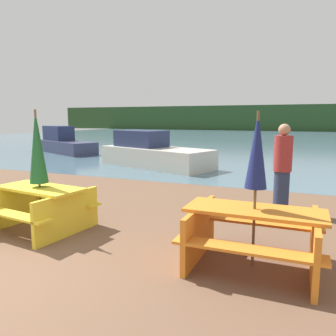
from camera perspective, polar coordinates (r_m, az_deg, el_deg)
water at (r=34.34m, az=16.33°, el=5.06°), size 60.00×50.00×0.00m
far_treeline at (r=54.21m, az=18.79°, el=8.27°), size 80.00×1.60×4.00m
picnic_table_orange at (r=4.51m, az=14.67°, el=-10.71°), size 1.77×1.38×0.78m
picnic_table_yellow at (r=6.19m, az=-21.29°, el=-5.93°), size 1.74×1.57×0.76m
umbrella_navy at (r=4.29m, az=15.22°, el=2.81°), size 0.28×0.28×2.04m
umbrella_darkgreen at (r=6.03m, az=-21.82°, el=3.39°), size 0.31×0.31×2.10m
boat at (r=13.35m, az=-2.67°, el=2.60°), size 5.14×3.29×1.44m
boat_second at (r=19.74m, az=-17.73°, el=4.18°), size 4.96×3.31×1.51m
person at (r=7.15m, az=19.30°, el=-0.06°), size 0.37×0.37×1.84m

